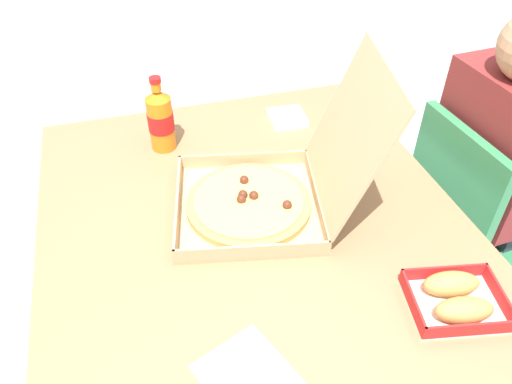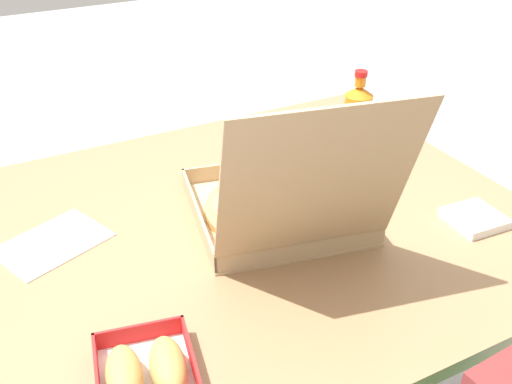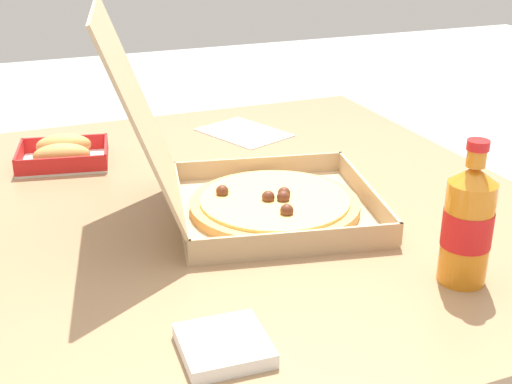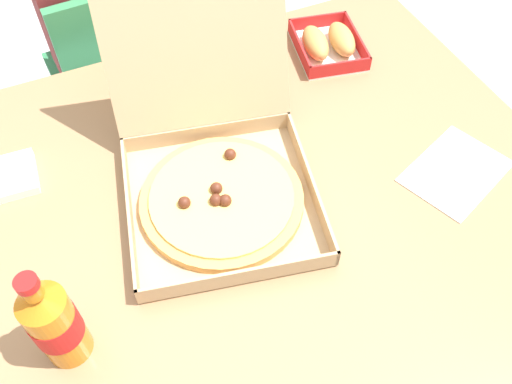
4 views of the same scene
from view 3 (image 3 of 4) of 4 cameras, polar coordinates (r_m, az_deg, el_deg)
name	(u,v)px [view 3 (image 3 of 4)]	position (r m, az deg, el deg)	size (l,w,h in m)	color
dining_table	(260,232)	(1.36, 0.31, -3.30)	(1.23, 1.03, 0.73)	#997551
pizza_box_open	(253,189)	(1.24, -0.28, 0.28)	(0.44, 0.54, 0.38)	tan
bread_side_box	(63,153)	(1.55, -15.75, 3.17)	(0.18, 0.22, 0.06)	white
cola_bottle	(468,224)	(1.05, 17.18, -2.56)	(0.07, 0.07, 0.22)	orange
paper_menu	(244,133)	(1.71, -1.00, 4.96)	(0.21, 0.15, 0.00)	white
napkin_pile	(224,345)	(0.90, -2.68, -12.62)	(0.11, 0.11, 0.02)	white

